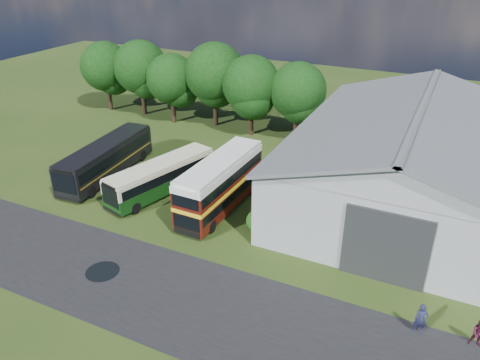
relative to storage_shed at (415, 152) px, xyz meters
The scene contains 18 objects.
ground 22.31m from the storage_shed, 133.18° to the right, with size 120.00×120.00×0.00m, color #233811.
asphalt_road 22.84m from the storage_shed, 122.30° to the right, with size 60.00×8.00×0.02m, color black.
puddle 25.50m from the storage_shed, 130.99° to the right, with size 2.20×2.20×0.01m, color black.
storage_shed is the anchor object (origin of this frame).
tree_far_left 38.86m from the storage_shed, 168.09° to the left, with size 6.12×6.12×8.64m.
tree_left_a 34.12m from the storage_shed, 165.53° to the left, with size 6.46×6.46×9.12m.
tree_left_b 29.01m from the storage_shed, 164.98° to the left, with size 5.78×5.78×8.16m.
tree_mid 24.71m from the storage_shed, 159.03° to the left, with size 6.80×6.80×9.60m.
tree_right_a 19.68m from the storage_shed, 156.53° to the left, with size 6.26×6.26×8.83m.
tree_right_b 15.65m from the storage_shed, 146.47° to the left, with size 5.98×5.98×8.45m.
shrub_front 14.33m from the storage_shed, 133.27° to the right, with size 1.70×1.70×1.70m, color #194714.
shrub_mid 13.02m from the storage_shed, 139.65° to the right, with size 1.60×1.60×1.60m, color #194714.
shrub_back 11.90m from the storage_shed, 147.52° to the right, with size 1.80×1.80×1.80m, color #194714.
bus_green_single 20.94m from the storage_shed, 156.89° to the right, with size 5.04×10.58×2.84m.
bus_maroon_double 15.85m from the storage_shed, 148.00° to the right, with size 2.85×10.11×4.32m.
bus_dark_single 26.72m from the storage_shed, 163.67° to the right, with size 3.61×11.67×3.17m.
visitor_a 16.27m from the storage_shed, 79.95° to the right, with size 0.69×0.45×1.90m, color #1C1F3E.
visitor_b 16.69m from the storage_shed, 69.70° to the right, with size 0.81×0.63×1.67m, color #3B1222.
Camera 1 is at (17.21, -21.27, 19.13)m, focal length 35.00 mm.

